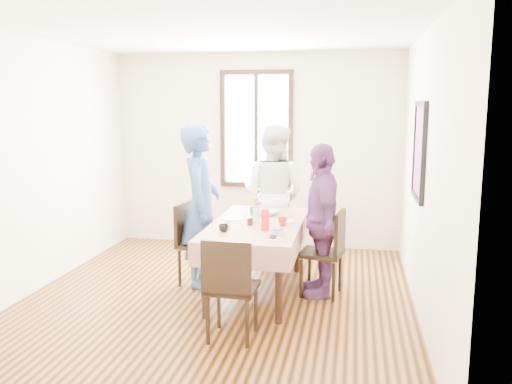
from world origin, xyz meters
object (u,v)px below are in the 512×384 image
(chair_left, at_px, (200,244))
(dining_table, at_px, (257,258))
(chair_right, at_px, (321,253))
(person_left, at_px, (200,206))
(person_right, at_px, (320,220))
(chair_far, at_px, (273,226))
(chair_near, at_px, (232,287))
(person_far, at_px, (273,194))

(chair_left, bearing_deg, dining_table, 84.09)
(chair_right, height_order, person_left, person_left)
(chair_right, relative_size, person_right, 0.57)
(chair_far, height_order, chair_near, same)
(person_left, relative_size, person_far, 1.02)
(person_far, distance_m, person_right, 1.27)
(chair_far, relative_size, person_right, 0.57)
(dining_table, distance_m, person_left, 0.86)
(person_far, relative_size, person_right, 1.09)
(dining_table, relative_size, chair_left, 1.85)
(dining_table, xyz_separation_m, person_right, (0.66, 0.05, 0.43))
(chair_far, relative_size, chair_near, 1.00)
(dining_table, height_order, person_far, person_far)
(chair_far, relative_size, person_left, 0.51)
(dining_table, xyz_separation_m, chair_near, (0.00, -1.16, 0.08))
(chair_left, bearing_deg, person_left, 97.13)
(chair_right, relative_size, person_far, 0.52)
(chair_far, distance_m, person_left, 1.28)
(chair_left, relative_size, chair_near, 1.00)
(chair_left, relative_size, person_left, 0.51)
(chair_far, xyz_separation_m, person_left, (-0.66, -1.00, 0.44))
(dining_table, relative_size, person_right, 1.05)
(chair_far, distance_m, person_right, 1.33)
(dining_table, relative_size, chair_far, 1.85)
(dining_table, bearing_deg, person_left, 166.62)
(chair_near, xyz_separation_m, person_right, (0.66, 1.21, 0.35))
(chair_right, bearing_deg, chair_near, 160.27)
(chair_left, xyz_separation_m, person_left, (0.02, 0.00, 0.44))
(chair_left, height_order, chair_far, same)
(chair_near, distance_m, person_left, 1.54)
(chair_far, bearing_deg, person_far, 80.38)
(dining_table, relative_size, person_left, 0.94)
(chair_near, relative_size, person_far, 0.52)
(chair_left, distance_m, person_far, 1.26)
(person_far, bearing_deg, chair_near, 107.84)
(dining_table, bearing_deg, person_right, 4.53)
(person_left, bearing_deg, chair_left, 82.33)
(chair_right, bearing_deg, person_left, 95.19)
(person_left, bearing_deg, chair_far, -41.24)
(chair_near, bearing_deg, dining_table, 91.51)
(chair_left, bearing_deg, person_right, 92.66)
(chair_left, distance_m, chair_near, 1.48)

